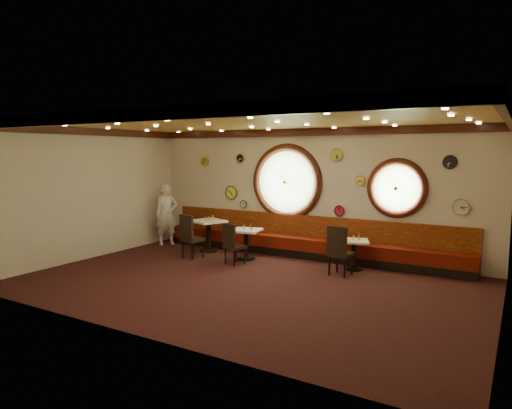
# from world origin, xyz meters

# --- Properties ---
(floor) EXTENTS (9.00, 6.00, 0.00)m
(floor) POSITION_xyz_m (0.00, 0.00, 0.00)
(floor) COLOR black
(floor) RESTS_ON ground
(ceiling) EXTENTS (9.00, 6.00, 0.02)m
(ceiling) POSITION_xyz_m (0.00, 0.00, 3.20)
(ceiling) COLOR gold
(ceiling) RESTS_ON wall_back
(wall_back) EXTENTS (9.00, 0.02, 3.20)m
(wall_back) POSITION_xyz_m (0.00, 3.00, 1.60)
(wall_back) COLOR beige
(wall_back) RESTS_ON floor
(wall_front) EXTENTS (9.00, 0.02, 3.20)m
(wall_front) POSITION_xyz_m (0.00, -3.00, 1.60)
(wall_front) COLOR beige
(wall_front) RESTS_ON floor
(wall_left) EXTENTS (0.02, 6.00, 3.20)m
(wall_left) POSITION_xyz_m (-4.50, 0.00, 1.60)
(wall_left) COLOR beige
(wall_left) RESTS_ON floor
(wall_right) EXTENTS (0.02, 6.00, 3.20)m
(wall_right) POSITION_xyz_m (4.50, 0.00, 1.60)
(wall_right) COLOR beige
(wall_right) RESTS_ON floor
(molding_back) EXTENTS (9.00, 0.10, 0.18)m
(molding_back) POSITION_xyz_m (0.00, 2.95, 3.11)
(molding_back) COLOR #39140A
(molding_back) RESTS_ON wall_back
(molding_front) EXTENTS (9.00, 0.10, 0.18)m
(molding_front) POSITION_xyz_m (0.00, -2.95, 3.11)
(molding_front) COLOR #39140A
(molding_front) RESTS_ON wall_back
(molding_left) EXTENTS (0.10, 6.00, 0.18)m
(molding_left) POSITION_xyz_m (-4.45, 0.00, 3.11)
(molding_left) COLOR #39140A
(molding_left) RESTS_ON wall_back
(molding_right) EXTENTS (0.10, 6.00, 0.18)m
(molding_right) POSITION_xyz_m (4.45, 0.00, 3.11)
(molding_right) COLOR #39140A
(molding_right) RESTS_ON wall_back
(banquette_base) EXTENTS (8.00, 0.55, 0.20)m
(banquette_base) POSITION_xyz_m (0.00, 2.72, 0.10)
(banquette_base) COLOR black
(banquette_base) RESTS_ON floor
(banquette_seat) EXTENTS (8.00, 0.55, 0.30)m
(banquette_seat) POSITION_xyz_m (0.00, 2.72, 0.35)
(banquette_seat) COLOR #581107
(banquette_seat) RESTS_ON banquette_base
(banquette_back) EXTENTS (8.00, 0.10, 0.55)m
(banquette_back) POSITION_xyz_m (0.00, 2.94, 0.75)
(banquette_back) COLOR #600807
(banquette_back) RESTS_ON wall_back
(porthole_left_glass) EXTENTS (1.66, 0.02, 1.66)m
(porthole_left_glass) POSITION_xyz_m (-0.60, 3.00, 1.85)
(porthole_left_glass) COLOR #80AC67
(porthole_left_glass) RESTS_ON wall_back
(porthole_left_frame) EXTENTS (1.98, 0.18, 1.98)m
(porthole_left_frame) POSITION_xyz_m (-0.60, 2.98, 1.85)
(porthole_left_frame) COLOR #39140A
(porthole_left_frame) RESTS_ON wall_back
(porthole_left_ring) EXTENTS (1.61, 0.03, 1.61)m
(porthole_left_ring) POSITION_xyz_m (-0.60, 2.95, 1.85)
(porthole_left_ring) COLOR gold
(porthole_left_ring) RESTS_ON wall_back
(porthole_right_glass) EXTENTS (1.10, 0.02, 1.10)m
(porthole_right_glass) POSITION_xyz_m (2.20, 3.00, 1.80)
(porthole_right_glass) COLOR #80AC67
(porthole_right_glass) RESTS_ON wall_back
(porthole_right_frame) EXTENTS (1.38, 0.18, 1.38)m
(porthole_right_frame) POSITION_xyz_m (2.20, 2.98, 1.80)
(porthole_right_frame) COLOR #39140A
(porthole_right_frame) RESTS_ON wall_back
(porthole_right_ring) EXTENTS (1.09, 0.03, 1.09)m
(porthole_right_ring) POSITION_xyz_m (2.20, 2.95, 1.80)
(porthole_right_ring) COLOR gold
(porthole_right_ring) RESTS_ON wall_back
(wall_clock_0) EXTENTS (0.24, 0.03, 0.24)m
(wall_clock_0) POSITION_xyz_m (0.85, 2.96, 1.20)
(wall_clock_0) COLOR red
(wall_clock_0) RESTS_ON wall_back
(wall_clock_1) EXTENTS (0.34, 0.03, 0.34)m
(wall_clock_1) POSITION_xyz_m (3.55, 2.96, 1.45)
(wall_clock_1) COLOR silver
(wall_clock_1) RESTS_ON wall_back
(wall_clock_2) EXTENTS (0.36, 0.03, 0.36)m
(wall_clock_2) POSITION_xyz_m (-2.30, 2.96, 1.50)
(wall_clock_2) COLOR #F3F536
(wall_clock_2) RESTS_ON wall_back
(wall_clock_3) EXTENTS (0.24, 0.03, 0.24)m
(wall_clock_3) POSITION_xyz_m (-2.00, 2.96, 2.45)
(wall_clock_3) COLOR black
(wall_clock_3) RESTS_ON wall_back
(wall_clock_4) EXTENTS (0.26, 0.03, 0.26)m
(wall_clock_4) POSITION_xyz_m (-3.20, 2.96, 2.35)
(wall_clock_4) COLOR #9FB824
(wall_clock_4) RESTS_ON wall_back
(wall_clock_5) EXTENTS (0.30, 0.03, 0.30)m
(wall_clock_5) POSITION_xyz_m (0.75, 2.96, 2.55)
(wall_clock_5) COLOR #9ACF40
(wall_clock_5) RESTS_ON wall_back
(wall_clock_6) EXTENTS (0.20, 0.03, 0.20)m
(wall_clock_6) POSITION_xyz_m (-1.90, 2.96, 1.20)
(wall_clock_6) COLOR white
(wall_clock_6) RESTS_ON wall_back
(wall_clock_7) EXTENTS (0.28, 0.03, 0.28)m
(wall_clock_7) POSITION_xyz_m (3.30, 2.96, 2.40)
(wall_clock_7) COLOR black
(wall_clock_7) RESTS_ON wall_back
(wall_clock_8) EXTENTS (0.22, 0.03, 0.22)m
(wall_clock_8) POSITION_xyz_m (1.35, 2.96, 1.95)
(wall_clock_8) COLOR #F2E650
(wall_clock_8) RESTS_ON wall_back
(table_a) EXTENTS (0.99, 0.99, 0.84)m
(table_a) POSITION_xyz_m (-2.43, 2.06, 0.53)
(table_a) COLOR black
(table_a) RESTS_ON floor
(table_b) EXTENTS (0.81, 0.81, 0.74)m
(table_b) POSITION_xyz_m (-1.09, 1.78, 0.47)
(table_b) COLOR black
(table_b) RESTS_ON floor
(table_c) EXTENTS (0.79, 0.79, 0.68)m
(table_c) POSITION_xyz_m (1.51, 2.14, 0.43)
(table_c) COLOR black
(table_c) RESTS_ON floor
(chair_a) EXTENTS (0.54, 0.54, 0.68)m
(chair_a) POSITION_xyz_m (-2.34, 1.16, 0.62)
(chair_a) COLOR black
(chair_a) RESTS_ON floor
(chair_b) EXTENTS (0.51, 0.51, 0.60)m
(chair_b) POSITION_xyz_m (-1.09, 1.15, 0.56)
(chair_b) COLOR black
(chair_b) RESTS_ON floor
(chair_c) EXTENTS (0.50, 0.50, 0.66)m
(chair_c) POSITION_xyz_m (1.39, 1.49, 0.61)
(chair_c) COLOR black
(chair_c) RESTS_ON floor
(condiment_a_salt) EXTENTS (0.03, 0.03, 0.10)m
(condiment_a_salt) POSITION_xyz_m (-2.46, 2.10, 0.88)
(condiment_a_salt) COLOR silver
(condiment_a_salt) RESTS_ON table_a
(condiment_b_salt) EXTENTS (0.03, 0.03, 0.10)m
(condiment_b_salt) POSITION_xyz_m (-1.20, 1.85, 0.79)
(condiment_b_salt) COLOR #BCBCC0
(condiment_b_salt) RESTS_ON table_b
(condiment_c_salt) EXTENTS (0.03, 0.03, 0.09)m
(condiment_c_salt) POSITION_xyz_m (1.48, 2.21, 0.72)
(condiment_c_salt) COLOR silver
(condiment_c_salt) RESTS_ON table_c
(condiment_a_pepper) EXTENTS (0.04, 0.04, 0.11)m
(condiment_a_pepper) POSITION_xyz_m (-2.45, 1.96, 0.89)
(condiment_a_pepper) COLOR silver
(condiment_a_pepper) RESTS_ON table_a
(condiment_b_pepper) EXTENTS (0.04, 0.04, 0.10)m
(condiment_b_pepper) POSITION_xyz_m (-1.08, 1.71, 0.79)
(condiment_b_pepper) COLOR silver
(condiment_b_pepper) RESTS_ON table_b
(condiment_c_pepper) EXTENTS (0.03, 0.03, 0.09)m
(condiment_c_pepper) POSITION_xyz_m (1.47, 2.15, 0.72)
(condiment_c_pepper) COLOR silver
(condiment_c_pepper) RESTS_ON table_c
(condiment_a_bottle) EXTENTS (0.04, 0.04, 0.14)m
(condiment_a_bottle) POSITION_xyz_m (-2.34, 2.13, 0.90)
(condiment_a_bottle) COLOR gold
(condiment_a_bottle) RESTS_ON table_a
(condiment_b_bottle) EXTENTS (0.05, 0.05, 0.17)m
(condiment_b_bottle) POSITION_xyz_m (-0.95, 1.81, 0.83)
(condiment_b_bottle) COLOR gold
(condiment_b_bottle) RESTS_ON table_b
(condiment_c_bottle) EXTENTS (0.05, 0.05, 0.16)m
(condiment_c_bottle) POSITION_xyz_m (1.60, 2.17, 0.75)
(condiment_c_bottle) COLOR gold
(condiment_c_bottle) RESTS_ON table_c
(waiter) EXTENTS (0.69, 0.75, 1.72)m
(waiter) POSITION_xyz_m (-4.00, 2.20, 0.86)
(waiter) COLOR white
(waiter) RESTS_ON floor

